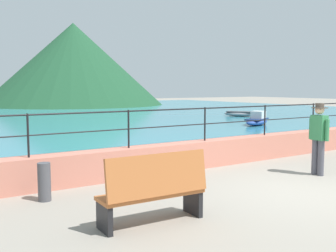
{
  "coord_description": "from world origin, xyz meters",
  "views": [
    {
      "loc": [
        -6.56,
        -4.95,
        2.12
      ],
      "look_at": [
        -0.86,
        3.7,
        1.1
      ],
      "focal_mm": 41.77,
      "sensor_mm": 36.0,
      "label": 1
    }
  ],
  "objects": [
    {
      "name": "boat_2",
      "position": [
        13.13,
        15.53,
        0.26
      ],
      "size": [
        1.96,
        2.43,
        0.36
      ],
      "color": "gray",
      "rests_on": "lake_water"
    },
    {
      "name": "person_walking",
      "position": [
        1.63,
        0.86,
        0.98
      ],
      "size": [
        0.38,
        0.57,
        1.75
      ],
      "color": "#4C4C56",
      "rests_on": "ground"
    },
    {
      "name": "bollard",
      "position": [
        -4.55,
        2.31,
        0.36
      ],
      "size": [
        0.24,
        0.24,
        0.72
      ],
      "primitive_type": "cylinder",
      "color": "#4C4C51",
      "rests_on": "ground"
    },
    {
      "name": "railing",
      "position": [
        0.0,
        3.2,
        1.34
      ],
      "size": [
        18.44,
        0.04,
        0.9
      ],
      "color": "black",
      "rests_on": "promenade_wall"
    },
    {
      "name": "promenade_wall",
      "position": [
        0.0,
        3.2,
        0.35
      ],
      "size": [
        20.0,
        0.56,
        0.7
      ],
      "primitive_type": "cube",
      "color": "tan",
      "rests_on": "ground"
    },
    {
      "name": "hill_main",
      "position": [
        10.0,
        40.62,
        4.87
      ],
      "size": [
        21.24,
        21.24,
        9.74
      ],
      "primitive_type": "cone",
      "color": "#1E4C2D",
      "rests_on": "ground"
    },
    {
      "name": "lake_water",
      "position": [
        0.0,
        25.84,
        0.03
      ],
      "size": [
        64.0,
        44.32,
        0.06
      ],
      "primitive_type": "cube",
      "color": "teal",
      "rests_on": "ground"
    },
    {
      "name": "ground_plane",
      "position": [
        0.0,
        0.0,
        0.0
      ],
      "size": [
        120.0,
        120.0,
        0.0
      ],
      "primitive_type": "plane",
      "color": "gray"
    },
    {
      "name": "bench_main",
      "position": [
        -3.49,
        0.09,
        0.56
      ],
      "size": [
        1.72,
        0.62,
        1.13
      ],
      "color": "#B76633",
      "rests_on": "ground"
    },
    {
      "name": "boat_0",
      "position": [
        9.36,
        10.26,
        0.33
      ],
      "size": [
        2.46,
        1.79,
        0.76
      ],
      "color": "#2D4C9E",
      "rests_on": "lake_water"
    }
  ]
}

